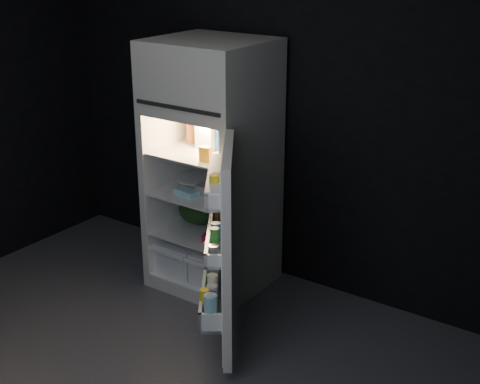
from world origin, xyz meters
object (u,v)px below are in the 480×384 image
Objects in this scene: milk_jug at (209,131)px; refrigerator at (214,158)px; yogurt_tray at (220,238)px; egg_carton at (216,192)px; fridge_door at (223,250)px.

refrigerator is at bearing 7.37° from milk_jug.
milk_jug is 0.75m from yogurt_tray.
egg_carton is 1.20× the size of yogurt_tray.
milk_jug is (-0.03, -0.00, 0.19)m from refrigerator.
egg_carton is (0.13, -0.11, -0.38)m from milk_jug.
refrigerator is at bearing 127.34° from egg_carton.
fridge_door is 4.40× the size of egg_carton.
fridge_door is (0.59, -0.69, -0.28)m from refrigerator.
fridge_door is 0.70m from yogurt_tray.
yogurt_tray is at bearing -43.90° from refrigerator.
milk_jug is at bearing 136.68° from egg_carton.
fridge_door reaches higher than egg_carton.
fridge_door is 5.29× the size of yogurt_tray.
yogurt_tray is (0.08, -0.06, -0.31)m from egg_carton.
fridge_door is 0.76m from egg_carton.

